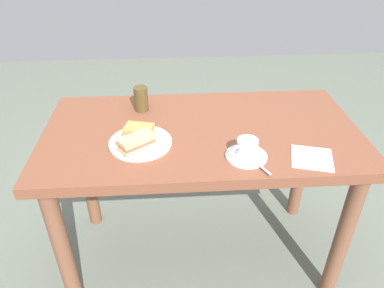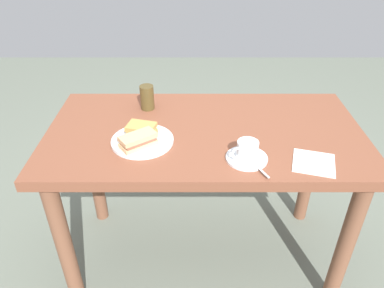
# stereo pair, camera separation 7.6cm
# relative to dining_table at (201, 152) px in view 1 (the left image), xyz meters

# --- Properties ---
(ground_plane) EXTENTS (6.00, 6.00, 0.00)m
(ground_plane) POSITION_rel_dining_table_xyz_m (0.00, 0.00, -0.66)
(ground_plane) COLOR slate
(dining_table) EXTENTS (1.34, 0.70, 0.78)m
(dining_table) POSITION_rel_dining_table_xyz_m (0.00, 0.00, 0.00)
(dining_table) COLOR brown
(dining_table) RESTS_ON ground_plane
(sandwich_plate) EXTENTS (0.25, 0.25, 0.01)m
(sandwich_plate) POSITION_rel_dining_table_xyz_m (-0.25, -0.10, 0.13)
(sandwich_plate) COLOR white
(sandwich_plate) RESTS_ON dining_table
(sandwich_front) EXTENTS (0.13, 0.11, 0.05)m
(sandwich_front) POSITION_rel_dining_table_xyz_m (-0.26, -0.07, 0.16)
(sandwich_front) COLOR #BD8949
(sandwich_front) RESTS_ON sandwich_plate
(sandwich_back) EXTENTS (0.15, 0.14, 0.05)m
(sandwich_back) POSITION_rel_dining_table_xyz_m (-0.26, -0.14, 0.16)
(sandwich_back) COLOR #DDAE79
(sandwich_back) RESTS_ON sandwich_plate
(coffee_saucer) EXTENTS (0.16, 0.16, 0.01)m
(coffee_saucer) POSITION_rel_dining_table_xyz_m (0.15, -0.21, 0.12)
(coffee_saucer) COLOR white
(coffee_saucer) RESTS_ON dining_table
(coffee_cup) EXTENTS (0.10, 0.08, 0.07)m
(coffee_cup) POSITION_rel_dining_table_xyz_m (0.15, -0.22, 0.17)
(coffee_cup) COLOR white
(coffee_cup) RESTS_ON coffee_saucer
(spoon) EXTENTS (0.05, 0.09, 0.01)m
(spoon) POSITION_rel_dining_table_xyz_m (0.18, -0.28, 0.13)
(spoon) COLOR silver
(spoon) RESTS_ON coffee_saucer
(napkin) EXTENTS (0.19, 0.19, 0.00)m
(napkin) POSITION_rel_dining_table_xyz_m (0.40, -0.24, 0.12)
(napkin) COLOR white
(napkin) RESTS_ON dining_table
(drinking_glass) EXTENTS (0.06, 0.06, 0.11)m
(drinking_glass) POSITION_rel_dining_table_xyz_m (-0.26, 0.19, 0.18)
(drinking_glass) COLOR #4E3F1F
(drinking_glass) RESTS_ON dining_table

